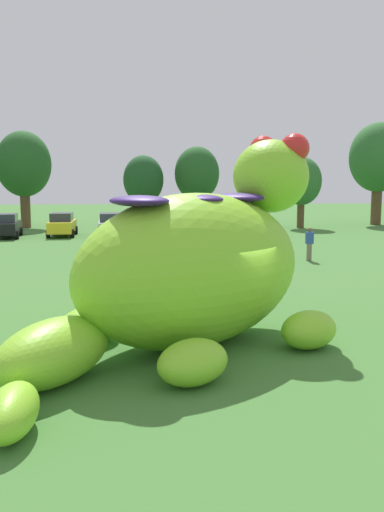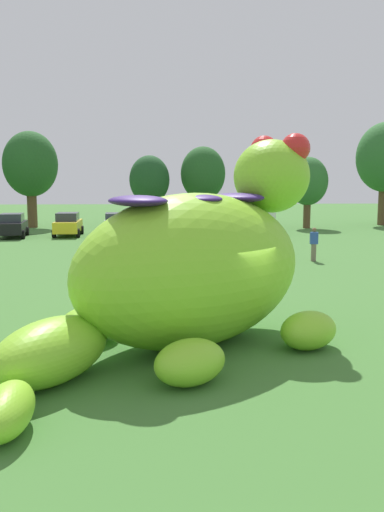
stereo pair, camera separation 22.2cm
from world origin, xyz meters
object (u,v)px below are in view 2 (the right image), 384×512
Objects in this scene: car_silver at (116,225)px; spectator_by_cars at (164,247)px; giant_inflatable_creature at (194,268)px; spectator_near_inflatable at (314,245)px; spectator_wandering at (244,239)px; car_red at (174,224)px; box_truck at (253,213)px; car_black at (13,225)px; car_yellow at (68,224)px.

spectator_by_cars is at bearing -75.69° from car_silver.
spectator_near_inflatable is (6.94, 13.81, -1.11)m from giant_inflatable_creature.
spectator_near_inflatable and spectator_wandering have the same top height.
car_red is 6.33m from box_truck.
car_black is 3.90m from car_yellow.
car_red reaches higher than spectator_by_cars.
giant_inflatable_creature reaches higher than car_silver.
giant_inflatable_creature is at bearing -90.26° from car_red.
car_red is at bearing -4.24° from car_yellow.
box_truck is 3.79× the size of spectator_wandering.
car_yellow is at bearing 170.93° from car_silver.
car_silver is 10.43m from box_truck.
car_red is at bearing -0.07° from car_silver.
spectator_by_cars is 5.59m from spectator_wandering.
car_black is 0.66× the size of box_truck.
spectator_by_cars is at bearing -143.55° from spectator_wandering.
car_silver is (7.40, 0.18, 0.00)m from car_black.
car_black reaches higher than spectator_by_cars.
car_yellow is at bearing 175.76° from car_red.
car_black is at bearing 113.43° from giant_inflatable_creature.
car_silver reaches higher than spectator_near_inflatable.
car_red is at bearing -165.73° from box_truck.
giant_inflatable_creature is 28.28m from car_yellow.
spectator_near_inflatable is at bearing -42.58° from car_yellow.
box_truck reaches higher than car_black.
car_black is at bearing -179.16° from car_red.
car_yellow is at bearing 116.73° from spectator_by_cars.
spectator_near_inflatable is (18.41, -12.65, -0.01)m from car_black.
car_yellow is 0.96× the size of car_red.
box_truck reaches higher than car_yellow.
car_black is 11.59m from car_red.
giant_inflatable_creature is 1.44× the size of box_truck.
giant_inflatable_creature is 2.22× the size of car_silver.
car_black is (-11.47, 26.46, -1.10)m from giant_inflatable_creature.
spectator_wandering is (11.44, -10.48, -0.01)m from car_yellow.
car_yellow is 15.45m from spectator_by_cars.
car_black is 22.34m from spectator_near_inflatable.
giant_inflatable_creature reaches higher than car_black.
box_truck reaches higher than spectator_by_cars.
giant_inflatable_creature is 15.49m from spectator_near_inflatable.
car_yellow is at bearing 137.52° from spectator_wandering.
spectator_near_inflatable is 7.64m from spectator_by_cars.
spectator_by_cars is (6.95, -13.80, -0.01)m from car_yellow.
spectator_by_cars is (-0.69, 13.41, -1.11)m from giant_inflatable_creature.
car_silver reaches higher than spectator_wandering.
car_black and car_yellow have the same top height.
giant_inflatable_creature is 26.66m from car_red.
car_silver is 12.65m from spectator_wandering.
giant_inflatable_creature is 2.24× the size of car_yellow.
spectator_by_cars is at bearing -177.03° from spectator_near_inflatable.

